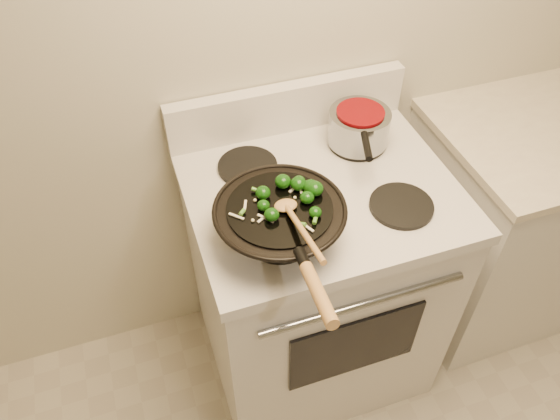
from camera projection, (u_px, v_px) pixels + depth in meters
name	position (u px, v px, depth m)	size (l,w,h in m)	color
stove	(314.00, 280.00, 1.91)	(0.78, 0.67, 1.08)	silver
counter_unit	(525.00, 217.00, 2.14)	(0.85, 0.62, 0.91)	silver
wok	(280.00, 221.00, 1.40)	(0.34, 0.57, 0.18)	black
stirfry	(293.00, 193.00, 1.38)	(0.25, 0.20, 0.04)	#0E3B09
wooden_spoon	(295.00, 220.00, 1.30)	(0.06, 0.27, 0.07)	#AE7E44
saucepan	(359.00, 127.00, 1.68)	(0.19, 0.30, 0.11)	gray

